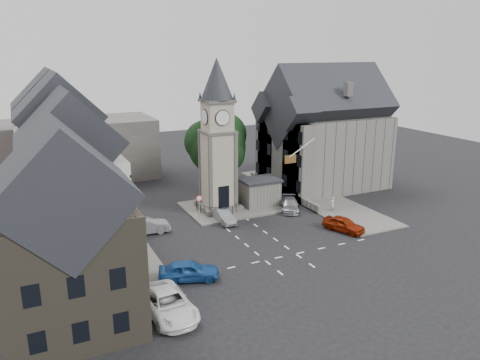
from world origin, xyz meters
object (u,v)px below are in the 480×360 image
clock_tower (218,137)px  stone_shelter (259,192)px  car_east_red (344,224)px  car_west_blue (189,271)px

clock_tower → stone_shelter: clock_tower is taller
car_east_red → car_west_blue: bearing=168.6°
clock_tower → car_east_red: 15.75m
stone_shelter → car_west_blue: size_ratio=0.94×
car_west_blue → car_east_red: size_ratio=1.10×
stone_shelter → clock_tower: bearing=174.2°
stone_shelter → car_east_red: stone_shelter is taller
clock_tower → car_west_blue: size_ratio=3.55×
car_west_blue → car_east_red: 17.16m
car_west_blue → car_east_red: car_west_blue is taller
clock_tower → car_east_red: bearing=-52.3°
clock_tower → car_west_blue: bearing=-121.0°
car_west_blue → car_east_red: (16.89, 3.00, -0.07)m
clock_tower → car_west_blue: clock_tower is taller
stone_shelter → car_west_blue: 18.89m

